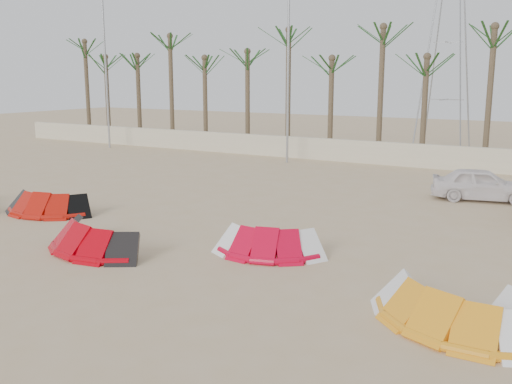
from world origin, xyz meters
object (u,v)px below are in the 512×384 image
Objects in this scene: kite_red_left at (53,202)px; kite_red_right at (274,239)px; kite_orange at (454,305)px; car at (482,184)px; kite_red_mid at (101,235)px.

kite_red_left is 1.08× the size of kite_red_right.
kite_red_right and kite_orange have the same top height.
car is (13.20, 10.13, 0.24)m from kite_red_left.
kite_red_right is at bearing 146.38° from car.
kite_red_left is at bearing 114.38° from car.
kite_red_left is 9.31m from kite_red_right.
kite_red_mid is 1.17× the size of kite_red_right.
kite_orange is (9.92, -0.24, -0.00)m from kite_red_mid.
kite_orange is at bearing -23.53° from kite_red_right.
kite_red_right is (9.31, -0.29, -0.00)m from kite_red_left.
car reaches higher than kite_red_mid.
kite_red_right is 0.84× the size of kite_orange.
kite_orange is at bearing 173.48° from car.
car reaches higher than kite_red_left.
kite_orange is at bearing -1.36° from kite_red_mid.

